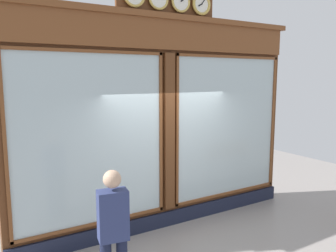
{
  "coord_description": "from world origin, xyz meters",
  "views": [
    {
      "loc": [
        3.16,
        5.2,
        2.78
      ],
      "look_at": [
        0.0,
        0.0,
        1.9
      ],
      "focal_mm": 36.18,
      "sensor_mm": 36.0,
      "label": 1
    }
  ],
  "objects": [
    {
      "name": "pedestrian",
      "position": [
        1.71,
        1.54,
        0.93
      ],
      "size": [
        0.39,
        0.28,
        1.69
      ],
      "color": "#191E38",
      "rests_on": "ground_plane"
    },
    {
      "name": "shop_facade",
      "position": [
        -0.0,
        -0.13,
        1.96
      ],
      "size": [
        5.76,
        0.42,
        4.38
      ],
      "color": "#5B3319",
      "rests_on": "ground_plane"
    }
  ]
}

